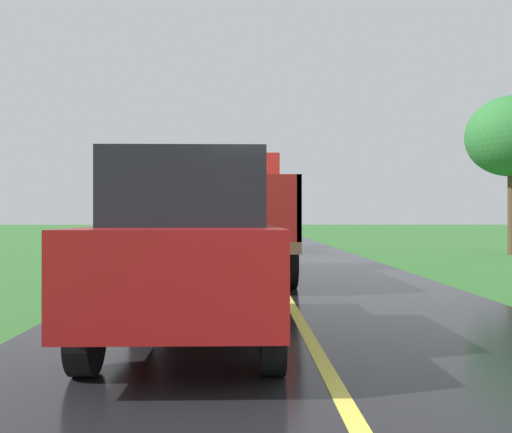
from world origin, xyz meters
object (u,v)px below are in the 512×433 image
(following_car, at_px, (193,247))
(roadside_tree_near_left, at_px, (512,137))
(banana_truck_near, at_px, (234,213))
(banana_truck_far, at_px, (236,215))

(following_car, bearing_deg, roadside_tree_near_left, 54.08)
(banana_truck_near, distance_m, banana_truck_far, 9.82)
(following_car, bearing_deg, banana_truck_far, 89.20)
(banana_truck_far, bearing_deg, banana_truck_near, -89.51)
(banana_truck_far, bearing_deg, following_car, -90.80)
(banana_truck_near, bearing_deg, following_car, -92.63)
(roadside_tree_near_left, distance_m, following_car, 17.98)
(banana_truck_far, height_order, following_car, banana_truck_far)
(banana_truck_far, relative_size, following_car, 1.42)
(banana_truck_far, height_order, roadside_tree_near_left, roadside_tree_near_left)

